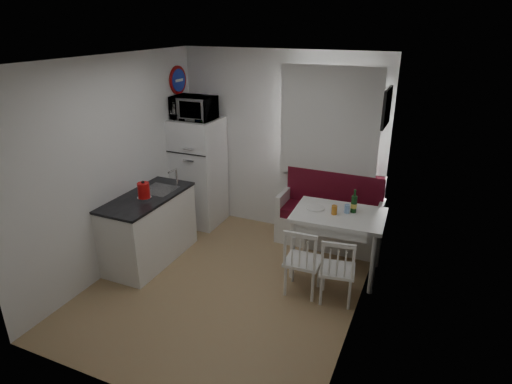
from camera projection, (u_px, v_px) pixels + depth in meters
floor at (228, 285)px, 5.13m from camera, size 3.00×3.50×0.02m
ceiling at (221, 59)px, 4.15m from camera, size 3.00×3.50×0.02m
wall_back at (281, 144)px, 6.13m from camera, size 3.00×0.02×2.60m
wall_front at (115, 261)px, 3.15m from camera, size 3.00×0.02×2.60m
wall_left at (115, 166)px, 5.20m from camera, size 0.02×3.50×2.60m
wall_right at (364, 206)px, 4.08m from camera, size 0.02×3.50×2.60m
window at (330, 127)px, 5.72m from camera, size 1.22×0.06×1.47m
curtain at (329, 124)px, 5.64m from camera, size 1.35×0.02×1.50m
kitchen_counter at (150, 227)px, 5.53m from camera, size 0.62×1.32×1.16m
wall_sign at (178, 80)px, 6.10m from camera, size 0.03×0.40×0.40m
picture_frame at (386, 107)px, 4.75m from camera, size 0.04×0.52×0.42m
bench at (329, 221)px, 5.98m from camera, size 1.42×0.55×1.02m
dining_table at (339, 220)px, 5.14m from camera, size 1.11×0.80×0.81m
chair_left at (301, 256)px, 4.75m from camera, size 0.41×0.39×0.45m
chair_right at (336, 265)px, 4.61m from camera, size 0.43×0.42×0.43m
fridge at (199, 172)px, 6.45m from camera, size 0.65×0.65×1.63m
microwave at (194, 108)px, 6.04m from camera, size 0.59×0.40×0.33m
kettle at (144, 191)px, 5.22m from camera, size 0.18×0.18×0.23m
wine_bottle at (354, 201)px, 5.08m from camera, size 0.07×0.07×0.29m
drinking_glass_orange at (334, 210)px, 5.06m from camera, size 0.07×0.07×0.11m
drinking_glass_blue at (347, 209)px, 5.10m from camera, size 0.06×0.06×0.11m
plate at (315, 208)px, 5.23m from camera, size 0.23×0.23×0.02m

